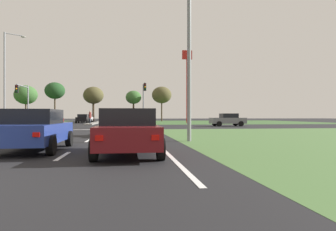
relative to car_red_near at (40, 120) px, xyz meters
name	(u,v)px	position (x,y,z in m)	size (l,w,h in m)	color
ground_plane	(79,127)	(3.80, 1.64, -0.78)	(200.00, 200.00, 0.00)	black
grass_verge_far_right	(226,122)	(29.30, 26.14, -0.77)	(35.00, 35.00, 0.01)	#385B2D
median_island_near	(18,139)	(3.80, -17.36, -0.71)	(1.20, 22.00, 0.14)	gray
median_island_far	(100,122)	(3.80, 26.64, -0.71)	(1.20, 36.00, 0.14)	gray
lane_dash_near	(63,156)	(7.30, -23.68, -0.77)	(0.14, 2.00, 0.01)	silver
lane_dash_second	(88,140)	(7.30, -17.68, -0.77)	(0.14, 2.00, 0.01)	silver
lane_dash_third	(99,134)	(7.30, -11.68, -0.77)	(0.14, 2.00, 0.01)	silver
lane_dash_fourth	(106,130)	(7.30, -5.68, -0.77)	(0.14, 2.00, 0.01)	silver
edge_line_right	(151,138)	(10.65, -16.36, -0.77)	(0.14, 24.00, 0.01)	silver
stop_bar_near	(109,130)	(7.60, -5.36, -0.77)	(6.40, 0.50, 0.01)	silver
crosswalk_bar_near	(0,129)	(-2.60, -3.56, -0.77)	(0.70, 2.80, 0.01)	silver
crosswalk_bar_second	(13,129)	(-1.45, -3.56, -0.77)	(0.70, 2.80, 0.01)	silver
crosswalk_bar_third	(26,129)	(-0.30, -3.56, -0.77)	(0.70, 2.80, 0.01)	silver
crosswalk_bar_fourth	(38,129)	(0.85, -3.56, -0.77)	(0.70, 2.80, 0.01)	silver
crosswalk_bar_fifth	(51,129)	(2.00, -3.56, -0.77)	(0.70, 2.80, 0.01)	silver
crosswalk_bar_sixth	(63,129)	(3.15, -3.56, -0.77)	(0.70, 2.80, 0.01)	silver
car_red_near	(40,120)	(0.00, 0.00, 0.00)	(4.63, 2.03, 1.51)	#A31919
car_teal_second	(129,120)	(9.41, 2.44, 0.01)	(4.25, 1.99, 1.54)	#19565B
car_maroon_third	(128,131)	(9.33, -23.61, -0.01)	(2.09, 4.43, 1.49)	maroon
car_grey_fourth	(228,120)	(21.32, 1.70, 0.01)	(4.23, 2.08, 1.55)	slate
car_black_fifth	(83,119)	(1.49, 20.19, 0.01)	(2.05, 4.24, 1.54)	black
car_blue_sixth	(35,129)	(5.97, -22.01, 0.00)	(2.05, 4.60, 1.51)	navy
car_silver_seventh	(87,118)	(1.47, 26.28, 0.02)	(1.94, 4.19, 1.56)	#B7B7BC
car_beige_eighth	(130,123)	(9.46, -14.05, 0.00)	(1.97, 4.26, 1.52)	#BCAD8E
traffic_signal_far_right	(144,96)	(11.40, 6.72, 3.09)	(0.32, 4.27, 5.66)	gray
traffic_signal_far_left	(24,97)	(-3.80, 6.60, 2.84)	(0.32, 4.42, 5.24)	gray
street_lamp_near	(189,42)	(12.32, -18.92, 4.13)	(0.79, 2.25, 8.72)	gray
street_lamp_second	(6,75)	(-4.62, 3.22, 5.22)	(2.07, 1.31, 10.88)	gray
pedestrian_at_median	(90,116)	(3.89, 10.69, 0.50)	(0.34, 0.34, 1.86)	#232833
fastfood_pole_sign	(187,71)	(19.84, 19.79, 8.63)	(1.80, 0.40, 13.06)	red
treeline_second	(26,95)	(-12.91, 35.64, 5.06)	(4.86, 4.86, 7.92)	#423323
treeline_third	(55,91)	(-5.89, 31.77, 5.71)	(4.08, 4.08, 8.25)	#423323
treeline_fourth	(93,95)	(1.66, 34.50, 4.98)	(4.45, 4.45, 7.69)	#423323
treeline_fifth	(162,95)	(16.90, 34.83, 5.24)	(4.48, 4.48, 7.94)	#423323
treeline_sixth	(133,98)	(10.51, 36.28, 4.70)	(3.61, 3.61, 7.06)	#423323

